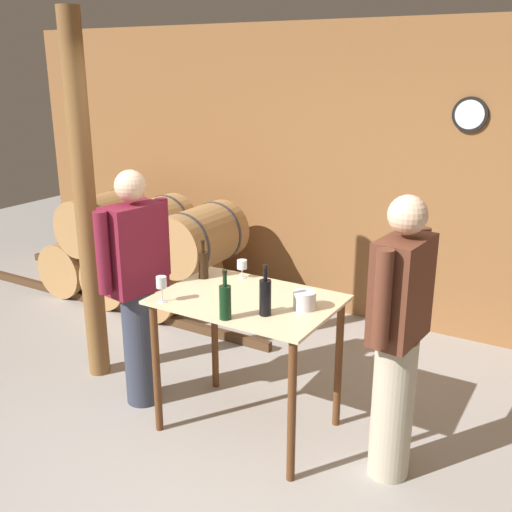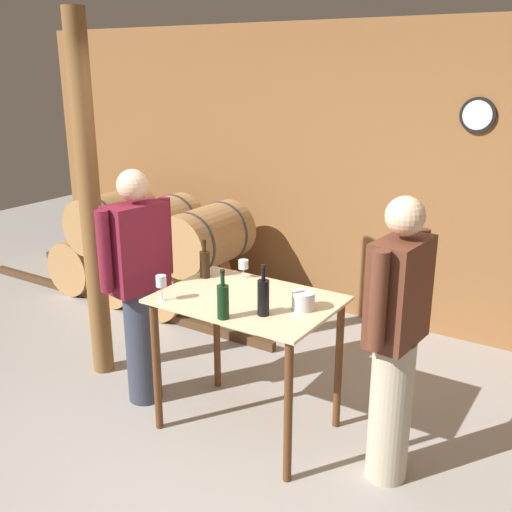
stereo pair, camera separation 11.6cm
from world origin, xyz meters
TOP-DOWN VIEW (x-y plane):
  - ground_plane at (0.00, 0.00)m, footprint 14.00×14.00m
  - back_wall at (0.00, 2.67)m, footprint 8.40×0.08m
  - barrel_rack at (-2.24, 1.89)m, footprint 3.74×0.85m
  - tasting_table at (-0.10, 0.52)m, footprint 1.11×0.78m
  - wooden_post at (-1.51, 0.56)m, footprint 0.16×0.16m
  - wine_bottle_far_left at (-0.56, 0.68)m, footprint 0.07×0.07m
  - wine_bottle_left at (-0.05, 0.18)m, footprint 0.07×0.07m
  - wine_bottle_center at (0.12, 0.35)m, footprint 0.07×0.07m
  - wine_glass_near_left at (-0.52, 0.20)m, footprint 0.06×0.06m
  - wine_glass_near_center at (-0.33, 0.82)m, footprint 0.07×0.07m
  - ice_bucket at (0.28, 0.55)m, footprint 0.14×0.14m
  - person_host at (-0.93, 0.42)m, footprint 0.29×0.58m
  - person_visitor_with_scarf at (0.86, 0.54)m, footprint 0.25×0.59m

SIDE VIEW (x-z plane):
  - ground_plane at x=0.00m, z-range 0.00..0.00m
  - barrel_rack at x=-2.24m, z-range -0.02..1.06m
  - tasting_table at x=-0.10m, z-range 0.29..1.23m
  - person_host at x=-0.93m, z-range 0.05..1.73m
  - person_visitor_with_scarf at x=0.86m, z-range 0.05..1.74m
  - ice_bucket at x=0.28m, z-range 0.93..1.04m
  - wine_glass_near_center at x=-0.33m, z-range 0.96..1.09m
  - wine_bottle_far_left at x=-0.56m, z-range 0.90..1.17m
  - wine_bottle_left at x=-0.05m, z-range 0.89..1.19m
  - wine_bottle_center at x=0.12m, z-range 0.89..1.20m
  - wine_glass_near_left at x=-0.52m, z-range 0.97..1.13m
  - wooden_post at x=-1.51m, z-range 0.00..2.70m
  - back_wall at x=0.00m, z-range 0.00..2.70m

